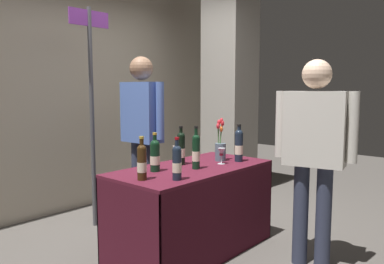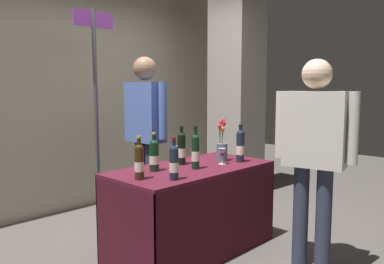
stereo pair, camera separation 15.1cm
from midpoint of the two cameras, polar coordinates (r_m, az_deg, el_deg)
The scene contains 16 objects.
ground_plane at distance 3.53m, azimuth 1.28°, elevation -17.10°, with size 12.00×12.00×0.00m, color #514C47.
back_partition at distance 4.73m, azimuth -15.81°, elevation 6.67°, with size 5.93×0.12×2.90m, color #B2A893.
concrete_pillar at distance 5.20m, azimuth 7.52°, elevation 9.37°, with size 0.55×0.55×3.36m, color gray.
tasting_table at distance 3.36m, azimuth 1.31°, elevation -9.06°, with size 1.45×0.72×0.75m.
featured_wine_bottle at distance 2.82m, azimuth -1.15°, elevation -4.44°, with size 0.07×0.07×0.32m.
display_bottle_0 at distance 3.38m, azimuth -0.28°, elevation -2.37°, with size 0.07×0.07×0.34m.
display_bottle_1 at distance 2.85m, azimuth -6.31°, elevation -4.29°, with size 0.07×0.07×0.32m.
display_bottle_2 at distance 3.13m, azimuth -4.24°, elevation -3.37°, with size 0.08×0.08×0.32m.
display_bottle_3 at distance 3.54m, azimuth 8.38°, elevation -1.96°, with size 0.08×0.08×0.34m.
display_bottle_4 at distance 3.20m, azimuth 1.88°, elevation -2.82°, with size 0.07×0.07×0.36m.
wine_glass_near_vendor at distance 3.42m, azimuth 5.76°, elevation -3.12°, with size 0.07×0.07×0.14m.
flower_vase at distance 3.57m, azimuth 5.66°, elevation -2.38°, with size 0.10×0.10×0.40m.
brochure_stand at distance 3.50m, azimuth -0.73°, elevation -3.31°, with size 0.14×0.01×0.15m, color silver.
vendor_presenter at distance 3.98m, azimuth -5.82°, elevation 1.20°, with size 0.24×0.60×1.73m.
taster_foreground_right at distance 3.11m, azimuth 19.00°, elevation -1.80°, with size 0.30×0.61×1.63m.
booth_signpost at distance 4.01m, azimuth -13.02°, elevation 4.76°, with size 0.44×0.04×2.20m.
Camera 2 is at (-2.33, -2.25, 1.41)m, focal length 36.05 mm.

